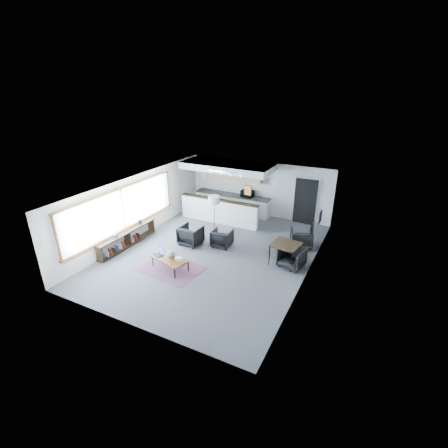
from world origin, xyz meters
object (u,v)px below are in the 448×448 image
at_px(book_stack, 179,259).
at_px(microwave, 247,193).
at_px(coffee_table, 170,259).
at_px(ceramic_pot, 171,254).
at_px(dining_chair_near, 292,258).
at_px(armchair_left, 191,234).
at_px(dining_chair_far, 301,239).
at_px(armchair_right, 222,237).
at_px(laptop, 160,253).
at_px(dining_table, 286,246).
at_px(floor_lamp, 214,201).

height_order(book_stack, microwave, microwave).
distance_m(coffee_table, ceramic_pot, 0.18).
relative_size(book_stack, dining_chair_near, 0.45).
bearing_deg(armchair_left, dining_chair_near, -176.61).
bearing_deg(armchair_left, dining_chair_far, -154.61).
relative_size(book_stack, armchair_right, 0.41).
height_order(armchair_left, dining_chair_near, armchair_left).
bearing_deg(laptop, book_stack, 26.48).
bearing_deg(microwave, dining_table, -48.68).
distance_m(floor_lamp, dining_chair_near, 4.08).
bearing_deg(floor_lamp, book_stack, -83.25).
distance_m(dining_table, microwave, 4.79).
bearing_deg(ceramic_pot, laptop, -178.64).
distance_m(ceramic_pot, dining_chair_far, 5.08).
bearing_deg(armchair_left, book_stack, 113.16).
height_order(dining_table, dining_chair_far, dining_table).
bearing_deg(book_stack, dining_chair_far, 47.74).
bearing_deg(dining_chair_near, dining_table, 169.14).
distance_m(coffee_table, floor_lamp, 3.45).
relative_size(dining_table, dining_chair_near, 1.47).
height_order(armchair_right, dining_chair_far, armchair_right).
distance_m(coffee_table, microwave, 5.88).
height_order(armchair_right, dining_chair_near, armchair_right).
xyz_separation_m(coffee_table, ceramic_pot, (0.03, 0.05, 0.16)).
height_order(coffee_table, ceramic_pot, ceramic_pot).
bearing_deg(dining_chair_near, dining_chair_far, 104.28).
height_order(laptop, floor_lamp, floor_lamp).
xyz_separation_m(armchair_right, floor_lamp, (-0.85, 0.94, 1.07)).
bearing_deg(book_stack, floor_lamp, 96.75).
xyz_separation_m(book_stack, dining_table, (3.07, 2.08, 0.25)).
bearing_deg(floor_lamp, armchair_left, -104.27).
bearing_deg(dining_chair_near, floor_lamp, 172.97).
bearing_deg(coffee_table, microwave, 101.50).
bearing_deg(dining_table, dining_chair_near, -22.38).
distance_m(armchair_left, armchair_right, 1.26).
height_order(laptop, microwave, microwave).
distance_m(armchair_left, dining_chair_near, 4.07).
height_order(ceramic_pot, armchair_right, armchair_right).
bearing_deg(armchair_right, dining_chair_far, -160.49).
bearing_deg(ceramic_pot, armchair_right, 71.22).
bearing_deg(dining_table, laptop, -151.43).
height_order(laptop, ceramic_pot, ceramic_pot).
distance_m(coffee_table, book_stack, 0.36).
relative_size(book_stack, armchair_left, 0.37).
relative_size(coffee_table, microwave, 2.43).
distance_m(armchair_left, floor_lamp, 1.73).
xyz_separation_m(armchair_right, dining_chair_far, (2.80, 1.32, -0.03)).
bearing_deg(microwave, floor_lamp, -97.40).
xyz_separation_m(dining_chair_far, microwave, (-3.23, 2.17, 0.77)).
bearing_deg(ceramic_pot, dining_chair_far, 45.23).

